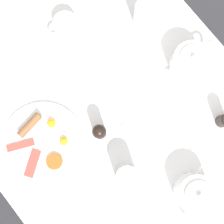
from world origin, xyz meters
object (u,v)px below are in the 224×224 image
(teapot_far, at_px, (190,62))
(knife_by_plate, at_px, (136,109))
(teacup_with_saucer_left, at_px, (66,27))
(spoon_for_tea, at_px, (78,72))
(water_glass_short, at_px, (127,177))
(teapot_near, at_px, (195,194))
(salt_grinder, at_px, (99,132))
(breakfast_plate, at_px, (43,142))
(water_glass_tall, at_px, (145,15))

(teapot_far, relative_size, knife_by_plate, 1.06)
(teacup_with_saucer_left, height_order, spoon_for_tea, teacup_with_saucer_left)
(teacup_with_saucer_left, distance_m, water_glass_short, 0.57)
(teapot_far, bearing_deg, teapot_near, 44.30)
(teacup_with_saucer_left, height_order, knife_by_plate, teacup_with_saucer_left)
(teapot_near, relative_size, spoon_for_tea, 1.23)
(salt_grinder, relative_size, spoon_for_tea, 0.74)
(teapot_far, bearing_deg, spoon_for_tea, -42.67)
(breakfast_plate, height_order, teapot_far, teapot_far)
(knife_by_plate, bearing_deg, teacup_with_saucer_left, 91.66)
(teapot_far, distance_m, teacup_with_saucer_left, 0.46)
(water_glass_tall, relative_size, spoon_for_tea, 0.73)
(teapot_near, xyz_separation_m, water_glass_tall, (0.26, 0.58, 0.00))
(teacup_with_saucer_left, height_order, water_glass_tall, water_glass_tall)
(water_glass_tall, bearing_deg, spoon_for_tea, -179.30)
(teapot_near, distance_m, water_glass_short, 0.23)
(water_glass_short, xyz_separation_m, salt_grinder, (0.02, 0.17, 0.00))
(breakfast_plate, distance_m, teacup_with_saucer_left, 0.42)
(spoon_for_tea, bearing_deg, salt_grinder, -108.52)
(breakfast_plate, relative_size, teacup_with_saucer_left, 2.16)
(teapot_near, relative_size, water_glass_short, 1.71)
(teapot_far, xyz_separation_m, water_glass_short, (-0.42, -0.17, 0.00))
(breakfast_plate, distance_m, spoon_for_tea, 0.28)
(water_glass_tall, xyz_separation_m, spoon_for_tea, (-0.31, -0.00, -0.05))
(teapot_near, distance_m, salt_grinder, 0.38)
(teapot_near, xyz_separation_m, teapot_far, (0.28, 0.35, 0.00))
(teacup_with_saucer_left, distance_m, salt_grinder, 0.40)
(spoon_for_tea, bearing_deg, water_glass_short, -103.49)
(knife_by_plate, distance_m, spoon_for_tea, 0.25)
(teapot_far, relative_size, water_glass_tall, 2.04)
(teapot_far, distance_m, water_glass_short, 0.45)
(teapot_far, height_order, water_glass_tall, teapot_far)
(breakfast_plate, xyz_separation_m, teapot_far, (0.58, -0.10, 0.04))
(teapot_near, relative_size, teacup_with_saucer_left, 1.31)
(breakfast_plate, bearing_deg, knife_by_plate, -18.57)
(teacup_with_saucer_left, bearing_deg, knife_by_plate, -88.34)
(teapot_far, bearing_deg, salt_grinder, -8.08)
(water_glass_tall, bearing_deg, salt_grinder, -149.29)
(teacup_with_saucer_left, bearing_deg, water_glass_tall, -31.29)
(breakfast_plate, relative_size, water_glass_tall, 2.79)
(water_glass_short, relative_size, knife_by_plate, 0.51)
(breakfast_plate, relative_size, knife_by_plate, 1.45)
(breakfast_plate, height_order, water_glass_short, water_glass_short)
(breakfast_plate, xyz_separation_m, water_glass_tall, (0.56, 0.13, 0.04))
(breakfast_plate, distance_m, knife_by_plate, 0.35)
(breakfast_plate, bearing_deg, teacup_with_saucer_left, 40.96)
(teacup_with_saucer_left, xyz_separation_m, salt_grinder, (-0.14, -0.38, 0.03))
(teapot_near, distance_m, teapot_far, 0.45)
(breakfast_plate, distance_m, teapot_far, 0.59)
(breakfast_plate, height_order, spoon_for_tea, breakfast_plate)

